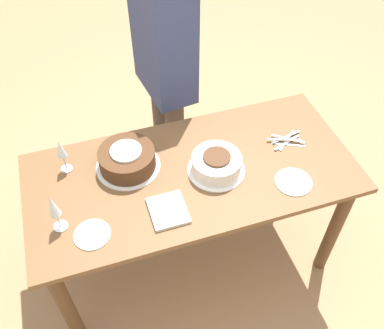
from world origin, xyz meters
name	(u,v)px	position (x,y,z in m)	size (l,w,h in m)	color
ground_plane	(192,255)	(0.00, 0.00, 0.00)	(12.00, 12.00, 0.00)	#A87F56
dining_table	(192,189)	(0.00, 0.00, 0.65)	(1.57, 0.73, 0.78)	brown
cake_center_white	(216,164)	(-0.11, 0.03, 0.82)	(0.28, 0.28, 0.10)	white
cake_front_chocolate	(127,159)	(0.28, -0.13, 0.83)	(0.31, 0.31, 0.11)	white
wine_glass_near	(61,151)	(0.56, -0.20, 0.91)	(0.06, 0.06, 0.19)	silver
wine_glass_far	(53,208)	(0.63, 0.12, 0.91)	(0.06, 0.06, 0.20)	silver
dessert_plate_left	(293,182)	(-0.43, 0.21, 0.78)	(0.17, 0.17, 0.01)	white
dessert_plate_right	(92,234)	(0.51, 0.21, 0.78)	(0.16, 0.16, 0.01)	white
fork_pile	(287,140)	(-0.52, -0.04, 0.79)	(0.19, 0.13, 0.02)	silver
napkin_stack	(168,210)	(0.17, 0.19, 0.79)	(0.16, 0.18, 0.02)	silver
person_cutting	(164,58)	(-0.05, -0.63, 1.00)	(0.27, 0.43, 1.66)	#4C4238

